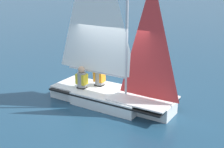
% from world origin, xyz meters
% --- Properties ---
extents(ground_plane, '(260.00, 260.00, 0.00)m').
position_xyz_m(ground_plane, '(0.00, 0.00, 0.00)').
color(ground_plane, navy).
extents(sailboat_main, '(2.28, 4.31, 5.97)m').
position_xyz_m(sailboat_main, '(-0.01, 0.04, 0.87)').
color(sailboat_main, white).
rests_on(sailboat_main, ground_plane).
extents(sailor_helm, '(0.35, 0.38, 1.16)m').
position_xyz_m(sailor_helm, '(0.14, 0.71, 0.62)').
color(sailor_helm, black).
rests_on(sailor_helm, ground_plane).
extents(sailor_crew, '(0.35, 0.38, 1.16)m').
position_xyz_m(sailor_crew, '(-0.43, 0.96, 0.62)').
color(sailor_crew, black).
rests_on(sailor_crew, ground_plane).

